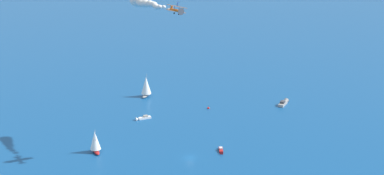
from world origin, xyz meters
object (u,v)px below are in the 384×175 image
at_px(marker_buoy, 208,108).
at_px(biplane_wingman, 176,10).
at_px(motorboat_mid_cluster, 143,118).
at_px(sailboat_ahead, 95,142).
at_px(sailboat_offshore, 146,86).
at_px(wingwalker_wingman, 178,3).
at_px(motorboat_far_port, 221,151).
at_px(motorboat_outer_ring_b, 284,103).

distance_m(marker_buoy, biplane_wingman, 87.91).
bearing_deg(motorboat_mid_cluster, marker_buoy, 170.58).
relative_size(marker_buoy, biplane_wingman, 0.28).
bearing_deg(sailboat_ahead, motorboat_mid_cluster, -146.58).
xyz_separation_m(sailboat_offshore, marker_buoy, (-15.60, 33.99, -5.13)).
xyz_separation_m(biplane_wingman, wingwalker_wingman, (-0.51, 0.02, 2.13)).
height_order(motorboat_mid_cluster, biplane_wingman, biplane_wingman).
relative_size(motorboat_far_port, biplane_wingman, 0.75).
bearing_deg(biplane_wingman, motorboat_outer_ring_b, -159.44).
height_order(sailboat_ahead, biplane_wingman, biplane_wingman).
relative_size(motorboat_far_port, sailboat_offshore, 0.46).
bearing_deg(motorboat_outer_ring_b, wingwalker_wingman, 20.69).
bearing_deg(wingwalker_wingman, sailboat_ahead, -58.22).
distance_m(motorboat_mid_cluster, motorboat_outer_ring_b, 71.97).
xyz_separation_m(motorboat_mid_cluster, biplane_wingman, (14.11, 52.23, 57.19)).
bearing_deg(motorboat_outer_ring_b, sailboat_offshore, -44.19).
xyz_separation_m(motorboat_outer_ring_b, biplane_wingman, (82.91, 31.09, 56.99)).
relative_size(motorboat_far_port, motorboat_mid_cluster, 0.75).
bearing_deg(marker_buoy, sailboat_ahead, 13.61).
distance_m(motorboat_far_port, sailboat_offshore, 77.95).
height_order(motorboat_far_port, motorboat_mid_cluster, motorboat_mid_cluster).
bearing_deg(biplane_wingman, sailboat_offshore, -111.58).
bearing_deg(wingwalker_wingman, marker_buoy, -135.17).
bearing_deg(motorboat_far_port, biplane_wingman, 8.87).
distance_m(sailboat_ahead, motorboat_outer_ring_b, 101.50).
xyz_separation_m(motorboat_outer_ring_b, wingwalker_wingman, (82.40, 31.12, 59.12)).
xyz_separation_m(marker_buoy, biplane_wingman, (47.50, 46.69, 57.37)).
height_order(sailboat_offshore, biplane_wingman, biplane_wingman).
height_order(motorboat_far_port, marker_buoy, marker_buoy).
bearing_deg(wingwalker_wingman, biplane_wingman, -2.73).
bearing_deg(sailboat_offshore, marker_buoy, 114.65).
bearing_deg(biplane_wingman, motorboat_mid_cluster, -105.12).
relative_size(sailboat_ahead, motorboat_mid_cluster, 1.30).
bearing_deg(motorboat_far_port, sailboat_ahead, -33.67).
distance_m(motorboat_far_port, biplane_wingman, 61.60).
distance_m(motorboat_far_port, marker_buoy, 50.00).
bearing_deg(sailboat_ahead, motorboat_outer_ring_b, -179.78).
xyz_separation_m(motorboat_far_port, marker_buoy, (-25.17, -43.21, -0.06)).
bearing_deg(motorboat_mid_cluster, motorboat_outer_ring_b, 162.92).
bearing_deg(motorboat_mid_cluster, wingwalker_wingman, 75.41).
bearing_deg(motorboat_outer_ring_b, sailboat_ahead, 0.22).
distance_m(sailboat_ahead, biplane_wingman, 64.26).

